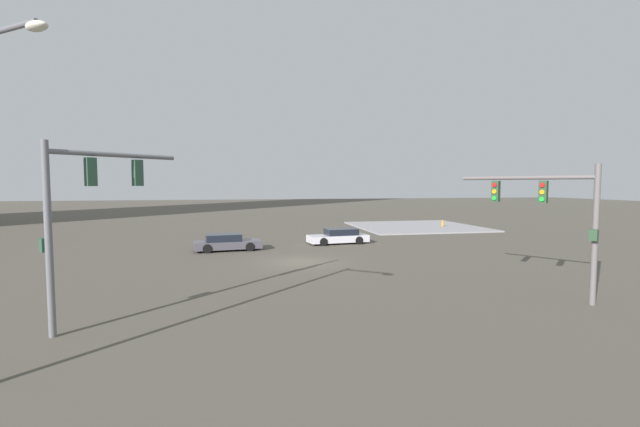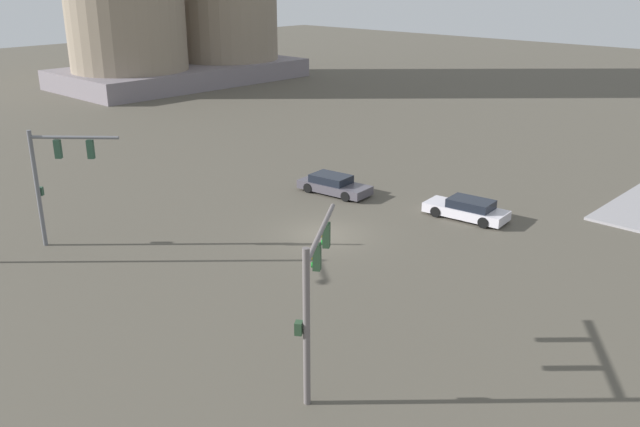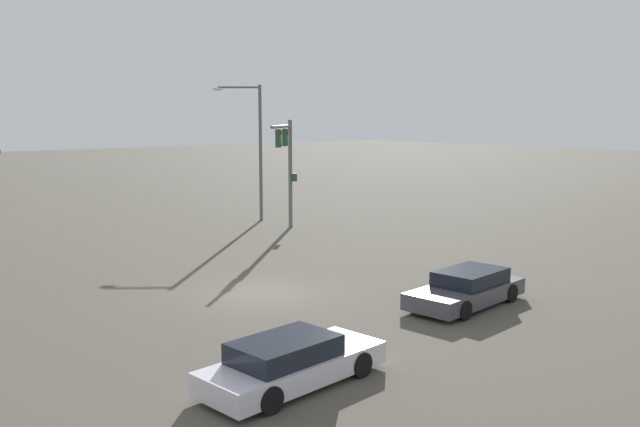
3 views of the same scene
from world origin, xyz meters
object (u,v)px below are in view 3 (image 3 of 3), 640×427
Objects in this scene: traffic_signal_opposite_side at (287,156)px; streetlamp_curved_arm at (255,142)px; sedan_car_waiting_far at (291,362)px; sedan_car_approaching at (467,289)px.

streetlamp_curved_arm reaches higher than traffic_signal_opposite_side.
sedan_car_approaching is at bearing 5.43° from sedan_car_waiting_far.
traffic_signal_opposite_side is at bearing -111.81° from sedan_car_approaching.
traffic_signal_opposite_side is at bearing 47.54° from sedan_car_waiting_far.
sedan_car_approaching and sedan_car_waiting_far have the same top height.
traffic_signal_opposite_side is 0.75× the size of streetlamp_curved_arm.
traffic_signal_opposite_side is 22.77m from sedan_car_waiting_far.
streetlamp_curved_arm is at bearing 51.73° from sedan_car_waiting_far.
streetlamp_curved_arm is 21.55m from sedan_car_approaching.
traffic_signal_opposite_side is 4.31m from streetlamp_curved_arm.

